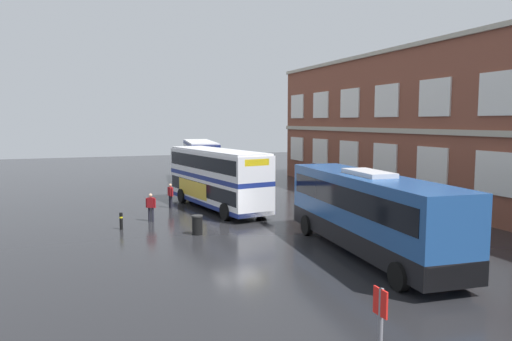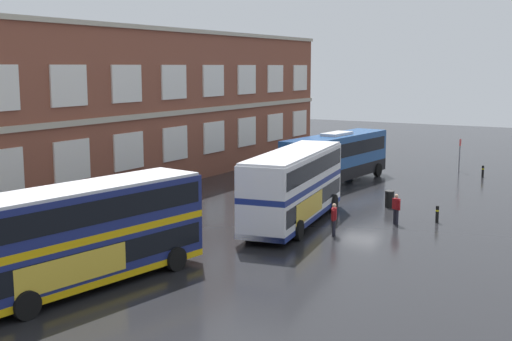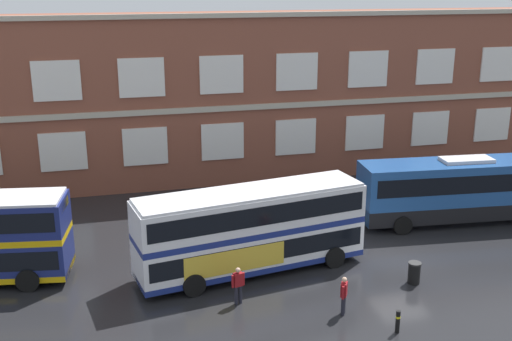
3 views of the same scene
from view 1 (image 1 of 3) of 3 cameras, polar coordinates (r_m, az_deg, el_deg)
The scene contains 10 objects.
ground_plane at distance 26.42m, azimuth 1.85°, elevation -7.18°, with size 120.00×120.00×0.00m, color black.
brick_terminal_building at distance 35.90m, azimuth 25.46°, elevation 4.65°, with size 45.67×8.19×11.38m.
double_decker_near at distance 46.51m, azimuth -6.76°, elevation 1.17°, with size 11.26×4.23×4.07m.
double_decker_middle at distance 32.63m, azimuth -4.77°, elevation -0.84°, with size 11.27×4.32×4.07m.
touring_coach at distance 22.01m, azimuth 13.32°, elevation -4.93°, with size 12.18×3.71×3.80m.
waiting_passenger at distance 29.11m, azimuth -12.58°, elevation -4.22°, with size 0.42×0.60×1.70m.
second_passenger at distance 33.38m, azimuth -10.28°, elevation -2.87°, with size 0.64×0.34×1.70m.
bus_stand_flag at distance 10.39m, azimuth 14.73°, elevation -19.15°, with size 0.44×0.10×2.70m.
station_litter_bin at distance 25.48m, azimuth -7.11°, elevation -6.52°, with size 0.60×0.60×1.03m.
safety_bollard_east at distance 27.48m, azimuth -15.96°, elevation -5.85°, with size 0.19×0.19×0.95m.
Camera 1 is at (23.70, -8.00, 6.01)m, focal length 33.15 mm.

